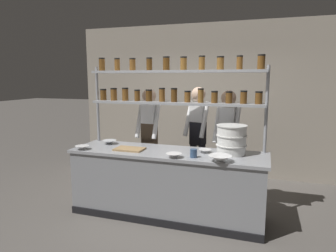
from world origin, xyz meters
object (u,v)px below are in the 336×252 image
object	(u,v)px
chef_center	(198,133)
prep_bowl_near_left	(82,148)
chef_left	(149,135)
prep_bowl_near_right	(220,159)
prep_bowl_center_front	(109,142)
cutting_board	(130,149)
prep_bowl_far_left	(205,151)
spice_shelf_unit	(174,90)
chef_right	(227,140)
serving_cup_front	(194,153)
prep_bowl_center_back	(174,156)
container_stack	(231,140)

from	to	relation	value
chef_center	prep_bowl_near_left	world-z (taller)	chef_center
chef_left	prep_bowl_near_right	world-z (taller)	chef_left
chef_left	prep_bowl_center_front	xyz separation A→B (m)	(-0.48, -0.43, -0.06)
cutting_board	prep_bowl_far_left	distance (m)	1.04
spice_shelf_unit	prep_bowl_center_front	bearing A→B (deg)	-169.89
cutting_board	prep_bowl_center_front	size ratio (longest dim) A/B	1.86
spice_shelf_unit	prep_bowl_center_front	xyz separation A→B (m)	(-0.97, -0.17, -0.79)
prep_bowl_center_front	prep_bowl_near_right	size ratio (longest dim) A/B	0.77
prep_bowl_far_left	chef_center	bearing A→B (deg)	109.49
chef_right	prep_bowl_near_left	size ratio (longest dim) A/B	8.88
prep_bowl_near_left	serving_cup_front	distance (m)	1.58
chef_left	serving_cup_front	bearing A→B (deg)	-38.40
spice_shelf_unit	chef_center	size ratio (longest dim) A/B	1.45
chef_left	prep_bowl_near_right	xyz separation A→B (m)	(1.26, -0.88, -0.06)
prep_bowl_center_back	prep_bowl_near_right	size ratio (longest dim) A/B	0.72
spice_shelf_unit	prep_bowl_near_left	distance (m)	1.53
chef_center	chef_right	distance (m)	0.55
spice_shelf_unit	prep_bowl_far_left	size ratio (longest dim) A/B	15.14
spice_shelf_unit	prep_bowl_near_left	xyz separation A→B (m)	(-1.16, -0.61, -0.80)
container_stack	prep_bowl_far_left	xyz separation A→B (m)	(-0.34, -0.03, -0.17)
chef_right	prep_bowl_center_back	world-z (taller)	chef_right
prep_bowl_far_left	serving_cup_front	distance (m)	0.30
prep_bowl_center_front	prep_bowl_near_right	distance (m)	1.80
prep_bowl_near_right	spice_shelf_unit	bearing A→B (deg)	140.60
spice_shelf_unit	container_stack	world-z (taller)	spice_shelf_unit
prep_bowl_far_left	chef_left	bearing A→B (deg)	153.27
container_stack	prep_bowl_center_front	xyz separation A→B (m)	(-1.82, 0.05, -0.17)
prep_bowl_center_front	prep_bowl_near_right	bearing A→B (deg)	-14.75
chef_left	prep_bowl_center_back	distance (m)	1.11
spice_shelf_unit	chef_right	distance (m)	1.08
prep_bowl_center_back	prep_bowl_center_front	bearing A→B (deg)	158.81
chef_right	cutting_board	world-z (taller)	chef_right
chef_center	chef_left	bearing A→B (deg)	-144.51
prep_bowl_near_left	prep_bowl_far_left	bearing A→B (deg)	12.03
prep_bowl_center_back	prep_bowl_far_left	size ratio (longest dim) A/B	1.19
prep_bowl_center_back	serving_cup_front	distance (m)	0.25
spice_shelf_unit	serving_cup_front	bearing A→B (deg)	-51.94
cutting_board	prep_bowl_near_left	bearing A→B (deg)	-163.93
chef_right	container_stack	size ratio (longest dim) A/B	4.36
prep_bowl_center_front	container_stack	bearing A→B (deg)	-1.56
spice_shelf_unit	serving_cup_front	world-z (taller)	spice_shelf_unit
cutting_board	prep_bowl_center_back	world-z (taller)	prep_bowl_center_back
container_stack	spice_shelf_unit	bearing A→B (deg)	165.34
container_stack	serving_cup_front	size ratio (longest dim) A/B	3.68
prep_bowl_near_right	cutting_board	bearing A→B (deg)	170.78
container_stack	chef_left	bearing A→B (deg)	160.48
chef_right	chef_left	bearing A→B (deg)	-169.87
chef_left	prep_bowl_center_front	distance (m)	0.65
prep_bowl_center_back	prep_bowl_near_right	distance (m)	0.58
container_stack	chef_right	bearing A→B (deg)	102.81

